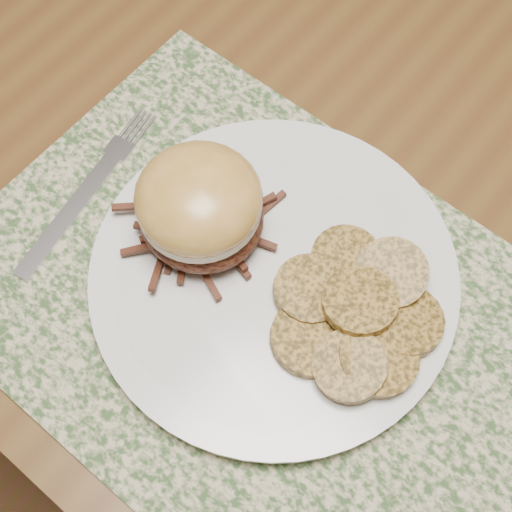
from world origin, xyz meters
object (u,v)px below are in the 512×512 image
at_px(dining_table, 416,144).
at_px(fork, 88,190).
at_px(dinner_plate, 274,276).
at_px(pork_sandwich, 200,206).

height_order(dining_table, fork, fork).
relative_size(dinner_plate, pork_sandwich, 2.63).
bearing_deg(dining_table, dinner_plate, -89.09).
xyz_separation_m(dining_table, fork, (-0.16, -0.26, 0.09)).
distance_m(dining_table, dinner_plate, 0.25).
relative_size(dining_table, fork, 8.48).
distance_m(dinner_plate, fork, 0.17).
bearing_deg(pork_sandwich, dinner_plate, 7.22).
bearing_deg(fork, dining_table, 48.97).
bearing_deg(fork, dinner_plate, 1.59).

